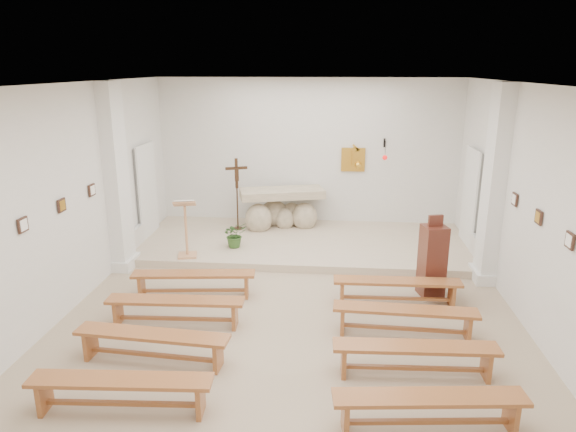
# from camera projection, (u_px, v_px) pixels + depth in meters

# --- Properties ---
(ground) EXTENTS (7.00, 10.00, 0.00)m
(ground) POSITION_uv_depth(u_px,v_px,m) (289.00, 324.00, 7.73)
(ground) COLOR tan
(ground) RESTS_ON ground
(wall_left) EXTENTS (0.02, 10.00, 3.50)m
(wall_left) POSITION_uv_depth(u_px,v_px,m) (53.00, 207.00, 7.54)
(wall_left) COLOR silver
(wall_left) RESTS_ON ground
(wall_right) EXTENTS (0.02, 10.00, 3.50)m
(wall_right) POSITION_uv_depth(u_px,v_px,m) (546.00, 219.00, 6.93)
(wall_right) COLOR silver
(wall_right) RESTS_ON ground
(wall_back) EXTENTS (7.00, 0.02, 3.50)m
(wall_back) POSITION_uv_depth(u_px,v_px,m) (308.00, 154.00, 12.00)
(wall_back) COLOR silver
(wall_back) RESTS_ON ground
(ceiling) EXTENTS (7.00, 10.00, 0.02)m
(ceiling) POSITION_uv_depth(u_px,v_px,m) (289.00, 86.00, 6.74)
(ceiling) COLOR silver
(ceiling) RESTS_ON wall_back
(sanctuary_platform) EXTENTS (6.98, 3.00, 0.15)m
(sanctuary_platform) POSITION_uv_depth(u_px,v_px,m) (304.00, 243.00, 11.05)
(sanctuary_platform) COLOR #C2B295
(sanctuary_platform) RESTS_ON ground
(pilaster_left) EXTENTS (0.26, 0.55, 3.50)m
(pilaster_left) POSITION_uv_depth(u_px,v_px,m) (117.00, 178.00, 9.44)
(pilaster_left) COLOR white
(pilaster_left) RESTS_ON ground
(pilaster_right) EXTENTS (0.26, 0.55, 3.50)m
(pilaster_right) POSITION_uv_depth(u_px,v_px,m) (494.00, 186.00, 8.85)
(pilaster_right) COLOR white
(pilaster_right) RESTS_ON ground
(gold_wall_relief) EXTENTS (0.55, 0.04, 0.55)m
(gold_wall_relief) POSITION_uv_depth(u_px,v_px,m) (353.00, 160.00, 11.91)
(gold_wall_relief) COLOR gold
(gold_wall_relief) RESTS_ON wall_back
(sanctuary_lamp) EXTENTS (0.11, 0.36, 0.44)m
(sanctuary_lamp) POSITION_uv_depth(u_px,v_px,m) (385.00, 155.00, 11.56)
(sanctuary_lamp) COLOR black
(sanctuary_lamp) RESTS_ON wall_back
(station_frame_left_front) EXTENTS (0.03, 0.20, 0.20)m
(station_frame_left_front) POSITION_uv_depth(u_px,v_px,m) (23.00, 225.00, 6.78)
(station_frame_left_front) COLOR #382118
(station_frame_left_front) RESTS_ON wall_left
(station_frame_left_mid) EXTENTS (0.03, 0.20, 0.20)m
(station_frame_left_mid) POSITION_uv_depth(u_px,v_px,m) (62.00, 205.00, 7.74)
(station_frame_left_mid) COLOR #382118
(station_frame_left_mid) RESTS_ON wall_left
(station_frame_left_rear) EXTENTS (0.03, 0.20, 0.20)m
(station_frame_left_rear) POSITION_uv_depth(u_px,v_px,m) (92.00, 190.00, 8.69)
(station_frame_left_rear) COLOR #382118
(station_frame_left_rear) RESTS_ON wall_left
(station_frame_right_front) EXTENTS (0.03, 0.20, 0.20)m
(station_frame_right_front) POSITION_uv_depth(u_px,v_px,m) (570.00, 240.00, 6.17)
(station_frame_right_front) COLOR #382118
(station_frame_right_front) RESTS_ON wall_right
(station_frame_right_mid) EXTENTS (0.03, 0.20, 0.20)m
(station_frame_right_mid) POSITION_uv_depth(u_px,v_px,m) (539.00, 217.00, 7.13)
(station_frame_right_mid) COLOR #382118
(station_frame_right_mid) RESTS_ON wall_right
(station_frame_right_rear) EXTENTS (0.03, 0.20, 0.20)m
(station_frame_right_rear) POSITION_uv_depth(u_px,v_px,m) (515.00, 199.00, 8.09)
(station_frame_right_rear) COLOR #382118
(station_frame_right_rear) RESTS_ON wall_right
(radiator_left) EXTENTS (0.10, 0.85, 0.52)m
(radiator_left) POSITION_uv_depth(u_px,v_px,m) (135.00, 242.00, 10.53)
(radiator_left) COLOR silver
(radiator_left) RESTS_ON ground
(radiator_right) EXTENTS (0.10, 0.85, 0.52)m
(radiator_right) POSITION_uv_depth(u_px,v_px,m) (478.00, 252.00, 9.93)
(radiator_right) COLOR silver
(radiator_right) RESTS_ON ground
(altar) EXTENTS (2.02, 1.21, 0.98)m
(altar) POSITION_uv_depth(u_px,v_px,m) (281.00, 211.00, 11.83)
(altar) COLOR beige
(altar) RESTS_ON sanctuary_platform
(lectern) EXTENTS (0.49, 0.44, 1.18)m
(lectern) POSITION_uv_depth(u_px,v_px,m) (186.00, 228.00, 9.90)
(lectern) COLOR tan
(lectern) RESTS_ON sanctuary_platform
(crucifix_stand) EXTENTS (0.47, 0.22, 1.63)m
(crucifix_stand) POSITION_uv_depth(u_px,v_px,m) (237.00, 189.00, 11.50)
(crucifix_stand) COLOR #3A2412
(crucifix_stand) RESTS_ON sanctuary_platform
(potted_plant) EXTENTS (0.62, 0.60, 0.53)m
(potted_plant) POSITION_uv_depth(u_px,v_px,m) (235.00, 235.00, 10.52)
(potted_plant) COLOR #2F5522
(potted_plant) RESTS_ON sanctuary_platform
(donation_pedestal) EXTENTS (0.46, 0.46, 1.41)m
(donation_pedestal) POSITION_uv_depth(u_px,v_px,m) (432.00, 260.00, 8.57)
(donation_pedestal) COLOR #502416
(donation_pedestal) RESTS_ON ground
(bench_left_front) EXTENTS (2.06, 0.54, 0.43)m
(bench_left_front) POSITION_uv_depth(u_px,v_px,m) (194.00, 279.00, 8.57)
(bench_left_front) COLOR #A55D30
(bench_left_front) RESTS_ON ground
(bench_right_front) EXTENTS (2.05, 0.37, 0.43)m
(bench_right_front) POSITION_uv_depth(u_px,v_px,m) (397.00, 286.00, 8.28)
(bench_right_front) COLOR #A55D30
(bench_right_front) RESTS_ON ground
(bench_left_second) EXTENTS (2.05, 0.41, 0.43)m
(bench_left_second) POSITION_uv_depth(u_px,v_px,m) (176.00, 306.00, 7.61)
(bench_left_second) COLOR #A55D30
(bench_left_second) RESTS_ON ground
(bench_right_second) EXTENTS (2.05, 0.41, 0.43)m
(bench_right_second) POSITION_uv_depth(u_px,v_px,m) (405.00, 315.00, 7.31)
(bench_right_second) COLOR #A55D30
(bench_right_second) RESTS_ON ground
(bench_left_third) EXTENTS (2.06, 0.48, 0.43)m
(bench_left_third) POSITION_uv_depth(u_px,v_px,m) (152.00, 340.00, 6.64)
(bench_left_third) COLOR #A55D30
(bench_left_third) RESTS_ON ground
(bench_right_third) EXTENTS (2.05, 0.41, 0.43)m
(bench_right_third) POSITION_uv_depth(u_px,v_px,m) (415.00, 353.00, 6.35)
(bench_right_third) COLOR #A55D30
(bench_right_third) RESTS_ON ground
(bench_left_fourth) EXTENTS (2.06, 0.44, 0.43)m
(bench_left_fourth) POSITION_uv_depth(u_px,v_px,m) (121.00, 387.00, 5.68)
(bench_left_fourth) COLOR #A55D30
(bench_left_fourth) RESTS_ON ground
(bench_right_fourth) EXTENTS (2.06, 0.53, 0.43)m
(bench_right_fourth) POSITION_uv_depth(u_px,v_px,m) (429.00, 404.00, 5.39)
(bench_right_fourth) COLOR #A55D30
(bench_right_fourth) RESTS_ON ground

